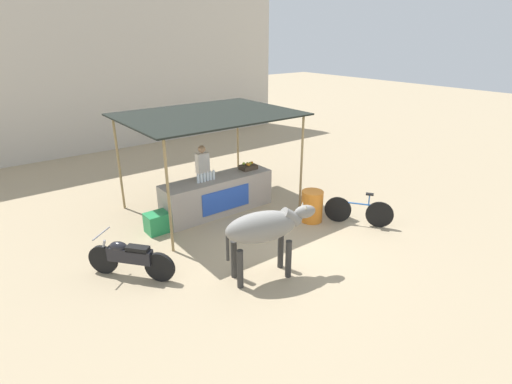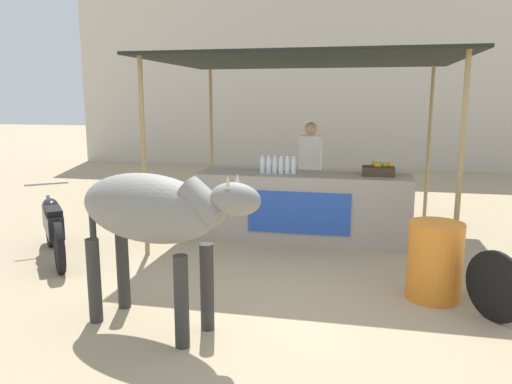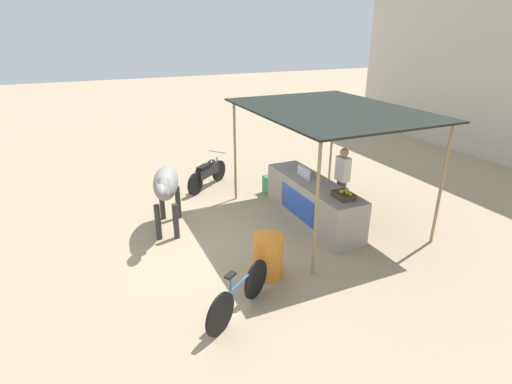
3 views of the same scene
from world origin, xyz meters
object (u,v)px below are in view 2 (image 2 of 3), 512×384
Objects in this scene: stall_counter at (302,207)px; motorcycle_parked at (53,225)px; cooler_box at (186,218)px; cow at (153,214)px; fruit_crate at (379,170)px; vendor_behind_counter at (310,174)px; water_barrel at (435,261)px.

stall_counter is 3.35m from motorcycle_parked.
cow is at bearing -74.80° from cooler_box.
cow reaches higher than fruit_crate.
stall_counter is at bearing -91.85° from vendor_behind_counter.
motorcycle_parked is at bearing -158.46° from fruit_crate.
vendor_behind_counter is 2.04m from cooler_box.
cow is (-0.94, -3.85, 0.18)m from vendor_behind_counter.
fruit_crate reaches higher than cooler_box.
cooler_box is (-2.78, -0.15, -0.79)m from fruit_crate.
vendor_behind_counter reaches higher than cow.
stall_counter is 3.78× the size of water_barrel.
water_barrel is (0.53, -1.95, -0.64)m from fruit_crate.
cooler_box is at bearing -154.15° from vendor_behind_counter.
water_barrel is at bearing -50.19° from stall_counter.
cow is (-2.49, -1.20, 0.64)m from water_barrel.
stall_counter is at bearing 27.21° from motorcycle_parked.
stall_counter is at bearing 3.21° from cooler_box.
fruit_crate is 0.24× the size of cow.
water_barrel is 0.43× the size of cow.
cooler_box is 0.42× the size of motorcycle_parked.
fruit_crate reaches higher than stall_counter.
water_barrel is (1.55, -2.65, -0.45)m from vendor_behind_counter.
fruit_crate is 0.31× the size of motorcycle_parked.
fruit_crate is at bearing 58.13° from cow.
stall_counter is at bearing 73.54° from cow.
motorcycle_parked is at bearing -142.75° from vendor_behind_counter.
motorcycle_parked is (-4.03, -1.59, -0.61)m from fruit_crate.
vendor_behind_counter is at bearing 76.29° from cow.
fruit_crate is 4.37m from motorcycle_parked.
cow is (-0.92, -3.10, 0.55)m from stall_counter.
cooler_box is at bearing -176.79° from stall_counter.
water_barrel is at bearing -74.74° from fruit_crate.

